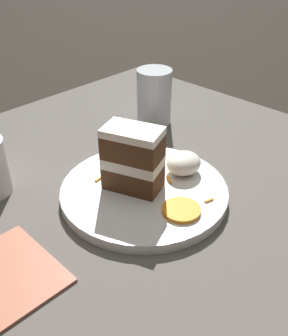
{
  "coord_description": "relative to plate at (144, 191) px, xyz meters",
  "views": [
    {
      "loc": [
        0.35,
        0.37,
        0.43
      ],
      "look_at": [
        -0.03,
        -0.0,
        0.09
      ],
      "focal_mm": 42.0,
      "sensor_mm": 36.0,
      "label": 1
    }
  ],
  "objects": [
    {
      "name": "carrot_shreds_scatter",
      "position": [
        -0.04,
        0.0,
        0.01
      ],
      "size": [
        0.12,
        0.18,
        0.0
      ],
      "color": "orange",
      "rests_on": "plate"
    },
    {
      "name": "dining_table",
      "position": [
        0.03,
        0.0,
        -0.03
      ],
      "size": [
        1.0,
        0.94,
        0.04
      ],
      "primitive_type": "cube",
      "color": "#56514C",
      "rests_on": "ground"
    },
    {
      "name": "plate",
      "position": [
        0.0,
        0.0,
        0.0
      ],
      "size": [
        0.28,
        0.28,
        0.02
      ],
      "primitive_type": "cylinder",
      "color": "white",
      "rests_on": "dining_table"
    },
    {
      "name": "cream_dollop",
      "position": [
        -0.08,
        0.02,
        0.03
      ],
      "size": [
        0.06,
        0.06,
        0.04
      ],
      "primitive_type": "ellipsoid",
      "color": "white",
      "rests_on": "plate"
    },
    {
      "name": "drinking_glass",
      "position": [
        -0.22,
        -0.18,
        0.04
      ],
      "size": [
        0.08,
        0.08,
        0.12
      ],
      "color": "silver",
      "rests_on": "dining_table"
    },
    {
      "name": "orange_garnish",
      "position": [
        0.01,
        0.09,
        0.01
      ],
      "size": [
        0.06,
        0.06,
        0.01
      ],
      "primitive_type": "cylinder",
      "color": "orange",
      "rests_on": "plate"
    },
    {
      "name": "cake_slice",
      "position": [
        0.01,
        -0.01,
        0.06
      ],
      "size": [
        0.08,
        0.1,
        0.11
      ],
      "rotation": [
        0.0,
        0.0,
        0.36
      ],
      "color": "#4C2D19",
      "rests_on": "plate"
    },
    {
      "name": "ground_plane",
      "position": [
        0.03,
        0.0,
        -0.04
      ],
      "size": [
        6.0,
        6.0,
        0.0
      ],
      "primitive_type": "plane",
      "color": "black",
      "rests_on": "ground"
    }
  ]
}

